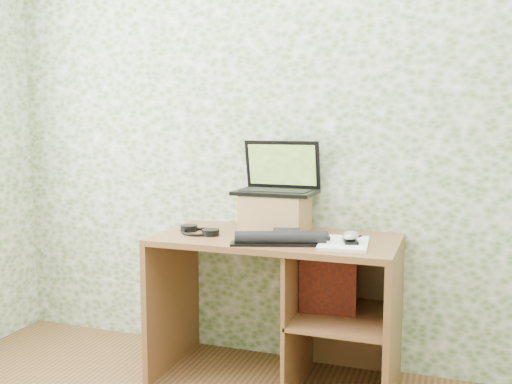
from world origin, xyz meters
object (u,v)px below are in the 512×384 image
at_px(desk, 292,289).
at_px(riser, 276,212).
at_px(notepad, 344,243).
at_px(keyboard, 284,238).
at_px(laptop, 278,181).

xyz_separation_m(desk, riser, (-0.13, 0.12, 0.37)).
distance_m(desk, riser, 0.40).
relative_size(desk, riser, 3.70).
bearing_deg(notepad, riser, 145.46).
height_order(desk, riser, riser).
relative_size(riser, notepad, 1.03).
bearing_deg(keyboard, desk, 71.49).
bearing_deg(desk, keyboard, -90.84).
height_order(riser, notepad, riser).
xyz_separation_m(riser, keyboard, (0.12, -0.26, -0.07)).
distance_m(laptop, notepad, 0.54).
xyz_separation_m(riser, notepad, (0.40, -0.22, -0.09)).
distance_m(riser, laptop, 0.17).
xyz_separation_m(desk, notepad, (0.28, -0.10, 0.28)).
distance_m(laptop, keyboard, 0.41).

